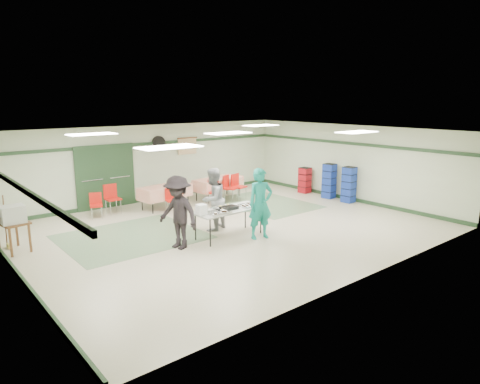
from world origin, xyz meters
TOP-DOWN VIEW (x-y plane):
  - floor at (0.00, 0.00)m, footprint 11.00×11.00m
  - ceiling at (0.00, 0.00)m, footprint 11.00×11.00m
  - wall_back at (0.00, 4.50)m, footprint 11.00×0.00m
  - wall_front at (0.00, -4.50)m, footprint 11.00×0.00m
  - wall_left at (-5.50, 0.00)m, footprint 0.00×9.00m
  - wall_right at (5.50, 0.00)m, footprint 0.00×9.00m
  - trim_back at (0.00, 4.47)m, footprint 11.00×0.06m
  - baseboard_back at (0.00, 4.47)m, footprint 11.00×0.06m
  - trim_left at (-5.47, 0.00)m, footprint 0.06×9.00m
  - baseboard_left at (-5.47, 0.00)m, footprint 0.06×9.00m
  - trim_right at (5.47, 0.00)m, footprint 0.06×9.00m
  - baseboard_right at (5.47, 0.00)m, footprint 0.06×9.00m
  - green_patch_a at (-2.50, 1.00)m, footprint 3.50×3.00m
  - green_patch_b at (2.80, 1.50)m, footprint 2.50×3.50m
  - double_door_left at (-2.20, 4.44)m, footprint 0.90×0.06m
  - double_door_right at (-1.25, 4.44)m, footprint 0.90×0.06m
  - door_frame at (-1.73, 4.42)m, footprint 2.00×0.03m
  - wall_fan at (0.30, 4.44)m, footprint 0.50×0.10m
  - scroll_banner at (1.50, 4.44)m, footprint 0.80×0.02m
  - serving_table at (-0.49, -0.63)m, footprint 1.98×0.83m
  - sheet_tray_right at (0.13, -0.72)m, footprint 0.56×0.43m
  - sheet_tray_mid at (-0.55, -0.54)m, footprint 0.63×0.48m
  - sheet_tray_left at (-0.96, -0.79)m, footprint 0.59×0.45m
  - baking_pan at (-0.51, -0.66)m, footprint 0.46×0.29m
  - foam_box_stack at (-1.36, -0.64)m, footprint 0.23×0.21m
  - volunteer_teal at (0.08, -1.24)m, footprint 0.77×0.61m
  - volunteer_grey at (-0.45, 0.14)m, footprint 1.02×0.91m
  - volunteer_dark at (-1.98, -0.55)m, footprint 0.93×1.29m
  - dining_table_a at (1.96, 3.14)m, footprint 1.99×1.11m
  - dining_table_b at (-0.24, 3.14)m, footprint 1.84×1.00m
  - chair_a at (2.00, 2.57)m, footprint 0.58×0.58m
  - chair_b at (1.34, 2.56)m, footprint 0.52×0.52m
  - chair_c at (2.40, 2.58)m, footprint 0.52×0.52m
  - chair_d at (-0.35, 2.56)m, footprint 0.45×0.45m
  - chair_loose_a at (-1.90, 3.63)m, footprint 0.44×0.44m
  - chair_loose_b at (-2.50, 3.41)m, footprint 0.46×0.46m
  - crate_stack_blue_a at (5.15, -0.27)m, footprint 0.42×0.42m
  - crate_stack_red at (5.15, 1.79)m, footprint 0.41×0.41m
  - crate_stack_blue_b at (5.15, 0.60)m, footprint 0.44×0.44m
  - printer_table at (-5.15, 1.77)m, footprint 0.70×0.94m
  - office_printer at (-5.15, 1.62)m, footprint 0.53×0.46m
  - broom at (-5.23, 2.15)m, footprint 0.04×0.22m

SIDE VIEW (x-z plane):
  - floor at x=0.00m, z-range 0.00..0.00m
  - green_patch_a at x=-2.50m, z-range 0.00..0.01m
  - green_patch_b at x=2.80m, z-range 0.00..0.01m
  - baseboard_back at x=0.00m, z-range 0.00..0.12m
  - baseboard_left at x=-5.47m, z-range 0.00..0.12m
  - baseboard_right at x=5.47m, z-range 0.00..0.12m
  - chair_d at x=-0.35m, z-range 0.08..0.86m
  - chair_loose_b at x=-2.50m, z-range 0.09..0.87m
  - crate_stack_red at x=5.15m, z-range 0.00..0.99m
  - chair_b at x=1.34m, z-range 0.10..0.95m
  - dining_table_b at x=-0.24m, z-range 0.19..0.95m
  - dining_table_a at x=1.96m, z-range 0.19..0.95m
  - chair_a at x=2.00m, z-range 0.11..1.04m
  - chair_loose_a at x=-1.90m, z-range 0.11..1.04m
  - chair_c at x=2.40m, z-range 0.11..1.05m
  - printer_table at x=-5.15m, z-range 0.26..1.01m
  - crate_stack_blue_a at x=5.15m, z-range 0.00..1.27m
  - crate_stack_blue_b at x=5.15m, z-range 0.00..1.28m
  - broom at x=-5.23m, z-range 0.03..1.34m
  - serving_table at x=-0.49m, z-range 0.34..1.10m
  - sheet_tray_right at x=0.13m, z-range 0.76..0.78m
  - sheet_tray_mid at x=-0.55m, z-range 0.76..0.78m
  - sheet_tray_left at x=-0.96m, z-range 0.76..0.78m
  - baking_pan at x=-0.51m, z-range 0.76..0.84m
  - volunteer_grey at x=-0.45m, z-range 0.00..1.74m
  - foam_box_stack at x=-1.36m, z-range 0.76..1.02m
  - volunteer_dark at x=-1.98m, z-range 0.00..1.80m
  - volunteer_teal at x=0.08m, z-range 0.00..1.86m
  - office_printer at x=-5.15m, z-range 0.74..1.15m
  - double_door_left at x=-2.20m, z-range 0.00..2.10m
  - double_door_right at x=-1.25m, z-range 0.00..2.10m
  - door_frame at x=-1.73m, z-range -0.02..2.12m
  - wall_back at x=0.00m, z-range -4.15..6.85m
  - wall_front at x=0.00m, z-range -4.15..6.85m
  - wall_left at x=-5.50m, z-range -3.15..5.85m
  - wall_right at x=5.50m, z-range -3.15..5.85m
  - scroll_banner at x=1.50m, z-range 1.55..2.15m
  - trim_back at x=0.00m, z-range 2.00..2.10m
  - trim_left at x=-5.47m, z-range 2.00..2.10m
  - trim_right at x=5.47m, z-range 2.00..2.10m
  - wall_fan at x=0.30m, z-range 1.80..2.30m
  - ceiling at x=0.00m, z-range 2.70..2.70m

